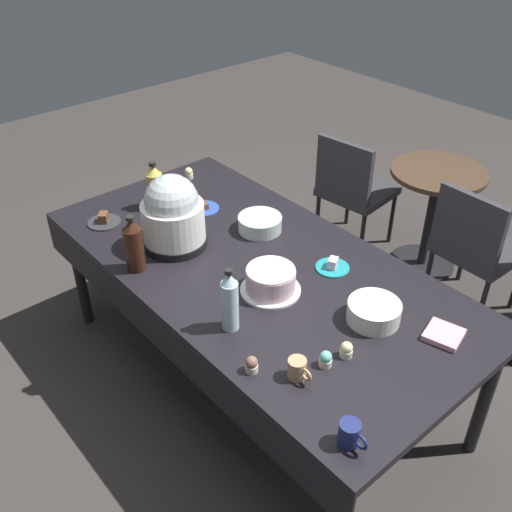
% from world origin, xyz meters
% --- Properties ---
extents(ground, '(9.00, 9.00, 0.00)m').
position_xyz_m(ground, '(0.00, 0.00, 0.00)').
color(ground, '#383330').
extents(potluck_table, '(2.20, 1.10, 0.75)m').
position_xyz_m(potluck_table, '(0.00, 0.00, 0.69)').
color(potluck_table, black).
rests_on(potluck_table, ground).
extents(frosted_layer_cake, '(0.27, 0.27, 0.12)m').
position_xyz_m(frosted_layer_cake, '(0.19, -0.08, 0.81)').
color(frosted_layer_cake, silver).
rests_on(frosted_layer_cake, potluck_table).
extents(slow_cooker, '(0.32, 0.32, 0.38)m').
position_xyz_m(slow_cooker, '(-0.39, -0.19, 0.92)').
color(slow_cooker, black).
rests_on(slow_cooker, potluck_table).
extents(glass_salad_bowl, '(0.23, 0.23, 0.08)m').
position_xyz_m(glass_salad_bowl, '(-0.22, 0.22, 0.79)').
color(glass_salad_bowl, '#B2C6BC').
rests_on(glass_salad_bowl, potluck_table).
extents(ceramic_snack_bowl, '(0.22, 0.22, 0.09)m').
position_xyz_m(ceramic_snack_bowl, '(0.62, 0.11, 0.79)').
color(ceramic_snack_bowl, silver).
rests_on(ceramic_snack_bowl, potluck_table).
extents(dessert_plate_teal, '(0.16, 0.16, 0.05)m').
position_xyz_m(dessert_plate_teal, '(0.26, 0.25, 0.76)').
color(dessert_plate_teal, teal).
rests_on(dessert_plate_teal, potluck_table).
extents(dessert_plate_cobalt, '(0.17, 0.17, 0.04)m').
position_xyz_m(dessert_plate_cobalt, '(-0.58, 0.12, 0.76)').
color(dessert_plate_cobalt, '#2D4CB2').
rests_on(dessert_plate_cobalt, potluck_table).
extents(dessert_plate_charcoal, '(0.17, 0.17, 0.06)m').
position_xyz_m(dessert_plate_charcoal, '(-0.81, -0.36, 0.76)').
color(dessert_plate_charcoal, '#2D2D33').
rests_on(dessert_plate_charcoal, potluck_table).
extents(cupcake_berry, '(0.05, 0.05, 0.07)m').
position_xyz_m(cupcake_berry, '(0.51, -0.46, 0.78)').
color(cupcake_berry, beige).
rests_on(cupcake_berry, potluck_table).
extents(cupcake_rose, '(0.05, 0.05, 0.07)m').
position_xyz_m(cupcake_rose, '(-0.52, -0.01, 0.78)').
color(cupcake_rose, beige).
rests_on(cupcake_rose, potluck_table).
extents(cupcake_vanilla, '(0.05, 0.05, 0.07)m').
position_xyz_m(cupcake_vanilla, '(0.69, -0.13, 0.78)').
color(cupcake_vanilla, beige).
rests_on(cupcake_vanilla, potluck_table).
extents(cupcake_lemon, '(0.05, 0.05, 0.07)m').
position_xyz_m(cupcake_lemon, '(0.67, -0.23, 0.78)').
color(cupcake_lemon, beige).
rests_on(cupcake_lemon, potluck_table).
extents(cupcake_mint, '(0.05, 0.05, 0.07)m').
position_xyz_m(cupcake_mint, '(-0.94, 0.28, 0.78)').
color(cupcake_mint, beige).
rests_on(cupcake_mint, potluck_table).
extents(soda_bottle_cola, '(0.09, 0.09, 0.28)m').
position_xyz_m(soda_bottle_cola, '(-0.34, -0.44, 0.88)').
color(soda_bottle_cola, '#33190F').
rests_on(soda_bottle_cola, potluck_table).
extents(soda_bottle_water, '(0.07, 0.07, 0.29)m').
position_xyz_m(soda_bottle_water, '(0.26, -0.37, 0.88)').
color(soda_bottle_water, silver).
rests_on(soda_bottle_water, potluck_table).
extents(soda_bottle_ginger_ale, '(0.09, 0.09, 0.27)m').
position_xyz_m(soda_bottle_ginger_ale, '(-0.77, -0.06, 0.87)').
color(soda_bottle_ginger_ale, gold).
rests_on(soda_bottle_ginger_ale, potluck_table).
extents(coffee_mug_navy, '(0.11, 0.07, 0.09)m').
position_xyz_m(coffee_mug_navy, '(0.97, -0.43, 0.80)').
color(coffee_mug_navy, navy).
rests_on(coffee_mug_navy, potluck_table).
extents(coffee_mug_tan, '(0.11, 0.07, 0.08)m').
position_xyz_m(coffee_mug_tan, '(0.64, -0.35, 0.79)').
color(coffee_mug_tan, tan).
rests_on(coffee_mug_tan, potluck_table).
extents(paper_napkin_stack, '(0.17, 0.17, 0.02)m').
position_xyz_m(paper_napkin_stack, '(0.87, 0.24, 0.76)').
color(paper_napkin_stack, pink).
rests_on(paper_napkin_stack, potluck_table).
extents(maroon_chair_left, '(0.49, 0.49, 0.85)m').
position_xyz_m(maroon_chair_left, '(-0.54, 1.33, 0.49)').
color(maroon_chair_left, '#333338').
rests_on(maroon_chair_left, ground).
extents(maroon_chair_right, '(0.45, 0.45, 0.85)m').
position_xyz_m(maroon_chair_right, '(0.40, 1.33, 0.49)').
color(maroon_chair_right, '#333338').
rests_on(maroon_chair_right, ground).
extents(round_cafe_table, '(0.60, 0.60, 0.72)m').
position_xyz_m(round_cafe_table, '(-0.05, 1.56, 0.50)').
color(round_cafe_table, '#473323').
rests_on(round_cafe_table, ground).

